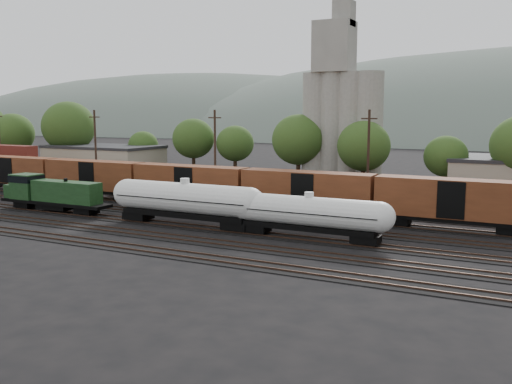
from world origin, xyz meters
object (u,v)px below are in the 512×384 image
at_px(green_locomotive, 50,192).
at_px(grain_silo, 341,115).
at_px(tank_car_a, 185,200).
at_px(orange_locomotive, 159,180).

xyz_separation_m(green_locomotive, grain_silo, (21.73, 41.00, 8.94)).
relative_size(green_locomotive, tank_car_a, 0.85).
relative_size(orange_locomotive, grain_silo, 0.58).
bearing_deg(orange_locomotive, green_locomotive, -107.52).
distance_m(orange_locomotive, grain_silo, 32.30).
height_order(orange_locomotive, grain_silo, grain_silo).
bearing_deg(grain_silo, green_locomotive, -117.92).
height_order(green_locomotive, orange_locomotive, orange_locomotive).
distance_m(tank_car_a, orange_locomotive, 20.78).
height_order(tank_car_a, orange_locomotive, tank_car_a).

